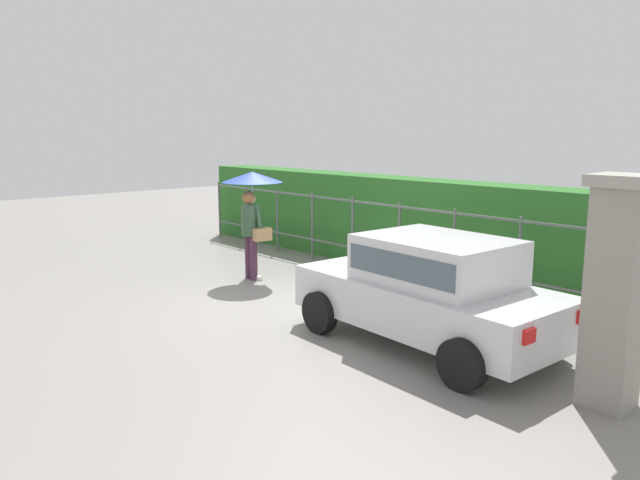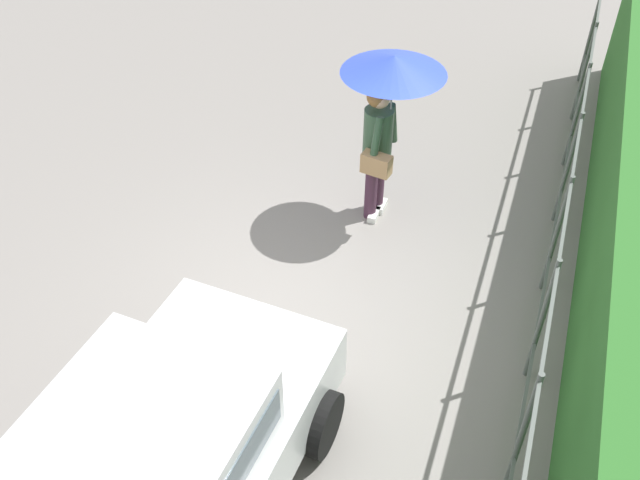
{
  "view_description": "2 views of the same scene",
  "coord_description": "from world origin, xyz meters",
  "views": [
    {
      "loc": [
        7.38,
        -6.23,
        2.83
      ],
      "look_at": [
        0.01,
        0.44,
        1.03
      ],
      "focal_mm": 33.64,
      "sensor_mm": 36.0,
      "label": 1
    },
    {
      "loc": [
        4.67,
        2.14,
        5.41
      ],
      "look_at": [
        0.08,
        0.45,
        1.19
      ],
      "focal_mm": 39.14,
      "sensor_mm": 36.0,
      "label": 2
    }
  ],
  "objects": [
    {
      "name": "pedestrian",
      "position": [
        -1.98,
        0.49,
        1.62
      ],
      "size": [
        1.16,
        1.16,
        2.08
      ],
      "rotation": [
        0.0,
        0.0,
        1.41
      ],
      "color": "#47283D",
      "rests_on": "ground"
    },
    {
      "name": "ground_plane",
      "position": [
        0.0,
        0.0,
        0.0
      ],
      "size": [
        40.0,
        40.0,
        0.0
      ],
      "primitive_type": "plane",
      "color": "gray"
    },
    {
      "name": "fence_section",
      "position": [
        -0.66,
        2.54,
        0.83
      ],
      "size": [
        11.44,
        0.05,
        1.5
      ],
      "color": "#59605B",
      "rests_on": "ground"
    }
  ]
}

